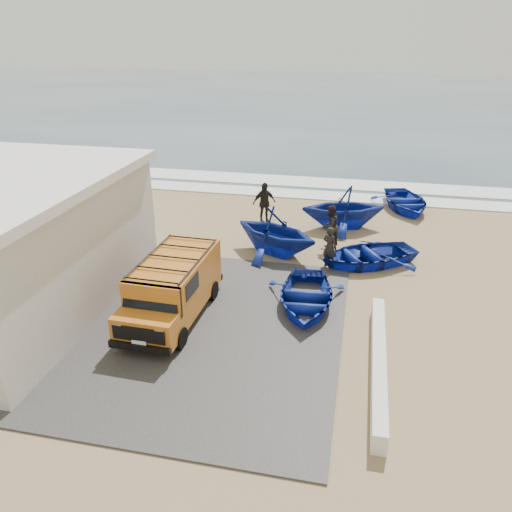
{
  "coord_description": "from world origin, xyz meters",
  "views": [
    {
      "loc": [
        4.11,
        -14.27,
        8.31
      ],
      "look_at": [
        0.83,
        0.96,
        1.2
      ],
      "focal_mm": 35.0,
      "sensor_mm": 36.0,
      "label": 1
    }
  ],
  "objects_px": {
    "parapet": "(378,362)",
    "boat_far_right": "(405,201)",
    "van": "(173,286)",
    "boat_far_left": "(343,207)",
    "boat_near_right": "(367,255)",
    "boat_mid_left": "(275,231)",
    "fisherman_middle": "(330,226)",
    "fisherman_front": "(330,247)",
    "fisherman_back": "(264,203)",
    "boat_near_left": "(305,296)"
  },
  "relations": [
    {
      "from": "boat_near_right",
      "to": "fisherman_middle",
      "type": "xyz_separation_m",
      "value": [
        -1.57,
        1.53,
        0.48
      ]
    },
    {
      "from": "fisherman_front",
      "to": "boat_far_right",
      "type": "bearing_deg",
      "value": -82.09
    },
    {
      "from": "parapet",
      "to": "fisherman_front",
      "type": "distance_m",
      "value": 6.42
    },
    {
      "from": "fisherman_front",
      "to": "fisherman_middle",
      "type": "distance_m",
      "value": 2.09
    },
    {
      "from": "boat_far_left",
      "to": "boat_far_right",
      "type": "height_order",
      "value": "boat_far_left"
    },
    {
      "from": "boat_mid_left",
      "to": "fisherman_back",
      "type": "height_order",
      "value": "boat_mid_left"
    },
    {
      "from": "boat_near_left",
      "to": "boat_near_right",
      "type": "distance_m",
      "value": 4.21
    },
    {
      "from": "boat_far_right",
      "to": "fisherman_middle",
      "type": "height_order",
      "value": "fisherman_middle"
    },
    {
      "from": "boat_mid_left",
      "to": "fisherman_back",
      "type": "relative_size",
      "value": 1.92
    },
    {
      "from": "parapet",
      "to": "boat_far_right",
      "type": "xyz_separation_m",
      "value": [
        1.4,
        13.69,
        0.14
      ]
    },
    {
      "from": "boat_mid_left",
      "to": "fisherman_middle",
      "type": "height_order",
      "value": "boat_mid_left"
    },
    {
      "from": "fisherman_middle",
      "to": "boat_far_left",
      "type": "bearing_deg",
      "value": -156.55
    },
    {
      "from": "fisherman_middle",
      "to": "van",
      "type": "bearing_deg",
      "value": 1.4
    },
    {
      "from": "boat_near_right",
      "to": "boat_far_right",
      "type": "bearing_deg",
      "value": 135.83
    },
    {
      "from": "boat_far_right",
      "to": "fisherman_front",
      "type": "xyz_separation_m",
      "value": [
        -3.2,
        -7.55,
        0.4
      ]
    },
    {
      "from": "boat_near_left",
      "to": "fisherman_back",
      "type": "relative_size",
      "value": 1.93
    },
    {
      "from": "boat_far_right",
      "to": "fisherman_front",
      "type": "bearing_deg",
      "value": -127.46
    },
    {
      "from": "boat_near_right",
      "to": "boat_far_left",
      "type": "relative_size",
      "value": 1.04
    },
    {
      "from": "parapet",
      "to": "boat_near_right",
      "type": "relative_size",
      "value": 1.54
    },
    {
      "from": "parapet",
      "to": "boat_far_right",
      "type": "bearing_deg",
      "value": 84.15
    },
    {
      "from": "boat_far_right",
      "to": "fisherman_back",
      "type": "bearing_deg",
      "value": -167.56
    },
    {
      "from": "boat_near_left",
      "to": "van",
      "type": "bearing_deg",
      "value": -164.79
    },
    {
      "from": "boat_near_left",
      "to": "boat_mid_left",
      "type": "bearing_deg",
      "value": 108.34
    },
    {
      "from": "boat_near_left",
      "to": "boat_far_right",
      "type": "height_order",
      "value": "boat_far_right"
    },
    {
      "from": "boat_near_left",
      "to": "boat_near_right",
      "type": "height_order",
      "value": "boat_near_right"
    },
    {
      "from": "boat_far_left",
      "to": "boat_far_right",
      "type": "bearing_deg",
      "value": 122.23
    },
    {
      "from": "van",
      "to": "boat_far_right",
      "type": "bearing_deg",
      "value": 59.51
    },
    {
      "from": "boat_near_right",
      "to": "fisherman_middle",
      "type": "bearing_deg",
      "value": -164.08
    },
    {
      "from": "boat_mid_left",
      "to": "fisherman_middle",
      "type": "xyz_separation_m",
      "value": [
        2.07,
        1.28,
        -0.09
      ]
    },
    {
      "from": "parapet",
      "to": "boat_far_left",
      "type": "bearing_deg",
      "value": 98.37
    },
    {
      "from": "parapet",
      "to": "fisherman_back",
      "type": "height_order",
      "value": "fisherman_back"
    },
    {
      "from": "boat_near_right",
      "to": "fisherman_back",
      "type": "height_order",
      "value": "fisherman_back"
    },
    {
      "from": "boat_near_left",
      "to": "fisherman_front",
      "type": "height_order",
      "value": "fisherman_front"
    },
    {
      "from": "boat_near_left",
      "to": "boat_mid_left",
      "type": "relative_size",
      "value": 1.01
    },
    {
      "from": "boat_near_right",
      "to": "fisherman_front",
      "type": "height_order",
      "value": "fisherman_front"
    },
    {
      "from": "parapet",
      "to": "fisherman_back",
      "type": "distance_m",
      "value": 11.6
    },
    {
      "from": "van",
      "to": "boat_far_left",
      "type": "bearing_deg",
      "value": 63.8
    },
    {
      "from": "boat_mid_left",
      "to": "boat_far_right",
      "type": "relative_size",
      "value": 0.92
    },
    {
      "from": "fisherman_front",
      "to": "fisherman_middle",
      "type": "height_order",
      "value": "fisherman_middle"
    },
    {
      "from": "boat_far_right",
      "to": "fisherman_front",
      "type": "height_order",
      "value": "fisherman_front"
    },
    {
      "from": "boat_near_right",
      "to": "boat_mid_left",
      "type": "bearing_deg",
      "value": -123.7
    },
    {
      "from": "parapet",
      "to": "boat_near_right",
      "type": "bearing_deg",
      "value": 93.31
    },
    {
      "from": "fisherman_middle",
      "to": "boat_far_right",
      "type": "bearing_deg",
      "value": -177.44
    },
    {
      "from": "fisherman_front",
      "to": "van",
      "type": "bearing_deg",
      "value": 76.99
    },
    {
      "from": "van",
      "to": "boat_far_left",
      "type": "height_order",
      "value": "van"
    },
    {
      "from": "boat_near_left",
      "to": "fisherman_middle",
      "type": "xyz_separation_m",
      "value": [
        0.35,
        5.28,
        0.5
      ]
    },
    {
      "from": "boat_far_left",
      "to": "fisherman_back",
      "type": "xyz_separation_m",
      "value": [
        -3.63,
        -0.09,
        -0.02
      ]
    },
    {
      "from": "fisherman_front",
      "to": "parapet",
      "type": "bearing_deg",
      "value": 137.25
    },
    {
      "from": "parapet",
      "to": "boat_far_left",
      "type": "height_order",
      "value": "boat_far_left"
    },
    {
      "from": "fisherman_front",
      "to": "fisherman_back",
      "type": "height_order",
      "value": "fisherman_back"
    }
  ]
}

